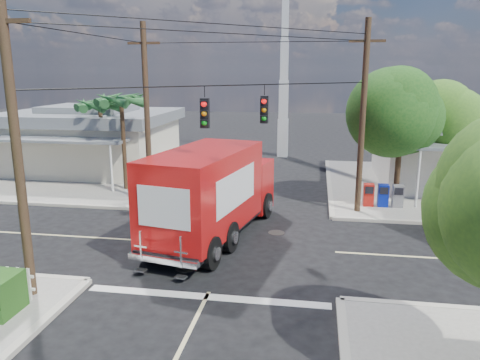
# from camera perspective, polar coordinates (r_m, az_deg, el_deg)

# --- Properties ---
(ground) EXTENTS (120.00, 120.00, 0.00)m
(ground) POSITION_cam_1_polar(r_m,az_deg,el_deg) (18.56, -1.01, -8.03)
(ground) COLOR black
(ground) RESTS_ON ground
(sidewalk_ne) EXTENTS (14.12, 14.12, 0.14)m
(sidewalk_ne) POSITION_cam_1_polar(r_m,az_deg,el_deg) (29.71, 24.19, -0.91)
(sidewalk_ne) COLOR gray
(sidewalk_ne) RESTS_ON ground
(sidewalk_nw) EXTENTS (14.12, 14.12, 0.14)m
(sidewalk_nw) POSITION_cam_1_polar(r_m,az_deg,el_deg) (31.91, -16.95, 0.60)
(sidewalk_nw) COLOR gray
(sidewalk_nw) RESTS_ON ground
(road_markings) EXTENTS (32.00, 32.00, 0.01)m
(road_markings) POSITION_cam_1_polar(r_m,az_deg,el_deg) (17.22, -1.90, -9.77)
(road_markings) COLOR beige
(road_markings) RESTS_ON ground
(building_ne) EXTENTS (11.80, 10.20, 4.50)m
(building_ne) POSITION_cam_1_polar(r_m,az_deg,el_deg) (30.78, 27.00, 3.55)
(building_ne) COLOR silver
(building_ne) RESTS_ON sidewalk_ne
(building_nw) EXTENTS (10.80, 10.20, 4.30)m
(building_nw) POSITION_cam_1_polar(r_m,az_deg,el_deg) (33.43, -17.74, 4.85)
(building_nw) COLOR beige
(building_nw) RESTS_ON sidewalk_nw
(radio_tower) EXTENTS (0.80, 0.80, 17.00)m
(radio_tower) POSITION_cam_1_polar(r_m,az_deg,el_deg) (37.12, 5.37, 11.49)
(radio_tower) COLOR silver
(radio_tower) RESTS_ON ground
(tree_ne_front) EXTENTS (4.21, 4.14, 6.66)m
(tree_ne_front) POSITION_cam_1_polar(r_m,az_deg,el_deg) (24.20, 19.20, 7.85)
(tree_ne_front) COLOR #422D1C
(tree_ne_front) RESTS_ON sidewalk_ne
(tree_ne_back) EXTENTS (3.77, 3.66, 5.82)m
(tree_ne_back) POSITION_cam_1_polar(r_m,az_deg,el_deg) (26.94, 23.82, 6.70)
(tree_ne_back) COLOR #422D1C
(tree_ne_back) RESTS_ON sidewalk_ne
(palm_nw_front) EXTENTS (3.01, 3.08, 5.59)m
(palm_nw_front) POSITION_cam_1_polar(r_m,az_deg,el_deg) (26.77, -14.27, 9.21)
(palm_nw_front) COLOR #422D1C
(palm_nw_front) RESTS_ON sidewalk_nw
(palm_nw_back) EXTENTS (3.01, 3.08, 5.19)m
(palm_nw_back) POSITION_cam_1_polar(r_m,az_deg,el_deg) (28.98, -16.72, 8.61)
(palm_nw_back) COLOR #422D1C
(palm_nw_back) RESTS_ON sidewalk_nw
(utility_poles) EXTENTS (12.00, 10.68, 9.00)m
(utility_poles) POSITION_cam_1_polar(r_m,az_deg,el_deg) (19.31, -4.87, 7.07)
(utility_poles) COLOR #473321
(utility_poles) RESTS_ON ground
(vending_boxes) EXTENTS (1.90, 0.50, 1.10)m
(vending_boxes) POSITION_cam_1_polar(r_m,az_deg,el_deg) (24.22, 17.04, -1.80)
(vending_boxes) COLOR #A61811
(vending_boxes) RESTS_ON sidewalk_ne
(delivery_truck) EXTENTS (4.23, 9.00, 3.75)m
(delivery_truck) POSITION_cam_1_polar(r_m,az_deg,el_deg) (18.96, -3.37, -1.53)
(delivery_truck) COLOR black
(delivery_truck) RESTS_ON ground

